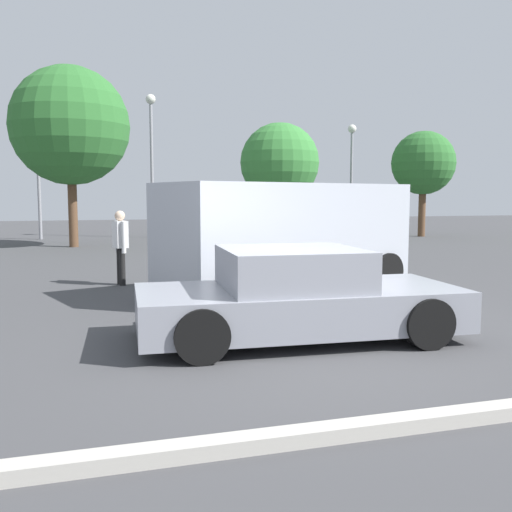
{
  "coord_description": "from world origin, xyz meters",
  "views": [
    {
      "loc": [
        -2.6,
        -6.69,
        1.88
      ],
      "look_at": [
        0.04,
        2.29,
        0.9
      ],
      "focal_mm": 40.11,
      "sensor_mm": 36.0,
      "label": 1
    }
  ],
  "objects": [
    {
      "name": "van_white",
      "position": [
        1.04,
        3.7,
        1.15
      ],
      "size": [
        5.24,
        3.42,
        2.12
      ],
      "rotation": [
        0.0,
        0.0,
        3.47
      ],
      "color": "#B2B7C1",
      "rests_on": "ground_plane"
    },
    {
      "name": "sedan_foreground",
      "position": [
        0.01,
        0.29,
        0.56
      ],
      "size": [
        4.31,
        2.14,
        1.21
      ],
      "rotation": [
        0.0,
        0.0,
        -0.06
      ],
      "color": "gray",
      "rests_on": "ground_plane"
    },
    {
      "name": "ground_plane",
      "position": [
        0.0,
        0.0,
        0.0
      ],
      "size": [
        80.0,
        80.0,
        0.0
      ],
      "primitive_type": "plane",
      "color": "#424244"
    },
    {
      "name": "light_post_near",
      "position": [
        0.23,
        19.6,
        4.34
      ],
      "size": [
        0.44,
        0.44,
        6.39
      ],
      "color": "gray",
      "rests_on": "ground_plane"
    },
    {
      "name": "light_post_mid",
      "position": [
        10.8,
        21.04,
        3.87
      ],
      "size": [
        0.44,
        0.44,
        5.6
      ],
      "color": "gray",
      "rests_on": "ground_plane"
    },
    {
      "name": "light_post_far",
      "position": [
        -4.6,
        19.83,
        4.18
      ],
      "size": [
        0.44,
        0.44,
        6.12
      ],
      "color": "gray",
      "rests_on": "ground_plane"
    },
    {
      "name": "tree_back_center",
      "position": [
        6.62,
        20.47,
        3.52
      ],
      "size": [
        3.92,
        3.92,
        5.49
      ],
      "color": "brown",
      "rests_on": "ground_plane"
    },
    {
      "name": "pedestrian",
      "position": [
        -1.96,
        5.67,
        0.93
      ],
      "size": [
        0.33,
        0.56,
        1.58
      ],
      "rotation": [
        0.0,
        0.0,
        3.37
      ],
      "color": "black",
      "rests_on": "ground_plane"
    },
    {
      "name": "parking_curb",
      "position": [
        0.0,
        -2.77,
        0.06
      ],
      "size": [
        8.99,
        0.2,
        0.12
      ],
      "primitive_type": "cube",
      "color": "#B7B2A8",
      "rests_on": "ground_plane"
    },
    {
      "name": "tree_back_right",
      "position": [
        12.36,
        16.74,
        3.38
      ],
      "size": [
        2.92,
        2.92,
        4.87
      ],
      "color": "brown",
      "rests_on": "ground_plane"
    },
    {
      "name": "tree_back_left",
      "position": [
        -3.13,
        15.49,
        4.41
      ],
      "size": [
        4.29,
        4.29,
        6.57
      ],
      "color": "brown",
      "rests_on": "ground_plane"
    }
  ]
}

